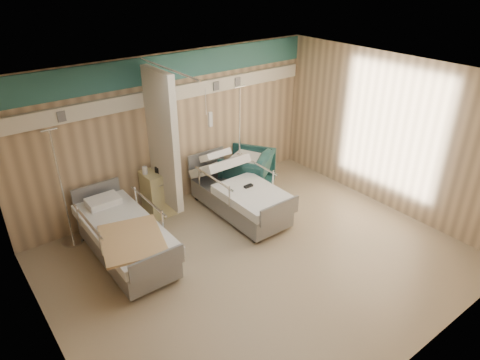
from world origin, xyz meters
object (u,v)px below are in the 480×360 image
at_px(bed_left, 126,242).
at_px(bedside_cabinet, 159,193).
at_px(iv_stand_left, 69,221).
at_px(visitor_armchair, 247,172).
at_px(bed_right, 239,198).
at_px(iv_stand_right, 240,168).

xyz_separation_m(bed_left, bedside_cabinet, (1.05, 0.90, 0.11)).
bearing_deg(bedside_cabinet, iv_stand_left, 177.39).
xyz_separation_m(bed_left, visitor_armchair, (2.85, 0.60, 0.11)).
bearing_deg(bed_right, visitor_armchair, 42.71).
relative_size(bedside_cabinet, iv_stand_right, 0.40).
distance_m(bed_right, bed_left, 2.20).
bearing_deg(bedside_cabinet, bed_right, -38.05).
height_order(bed_left, iv_stand_right, iv_stand_right).
bearing_deg(iv_stand_right, iv_stand_left, 177.21).
distance_m(bed_left, iv_stand_left, 1.12).
height_order(bedside_cabinet, iv_stand_right, iv_stand_right).
xyz_separation_m(bed_right, bed_left, (-2.20, 0.00, 0.00)).
relative_size(bed_left, bedside_cabinet, 2.54).
bearing_deg(iv_stand_left, visitor_armchair, -6.27).
height_order(bed_left, iv_stand_left, iv_stand_left).
height_order(bed_right, visitor_armchair, visitor_armchair).
xyz_separation_m(bed_right, visitor_armchair, (0.65, 0.60, 0.11)).
distance_m(bed_right, visitor_armchair, 0.89).
bearing_deg(iv_stand_left, bed_right, -19.53).
distance_m(visitor_armchair, iv_stand_left, 3.41).
xyz_separation_m(visitor_armchair, iv_stand_right, (-0.02, 0.21, 0.01)).
bearing_deg(iv_stand_right, bed_right, -127.74).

